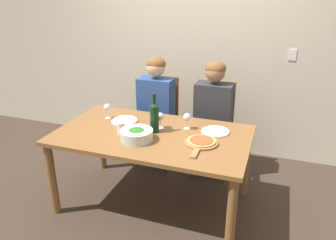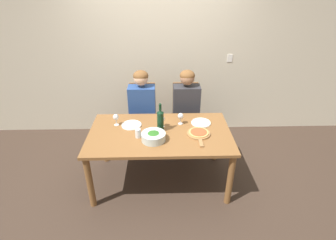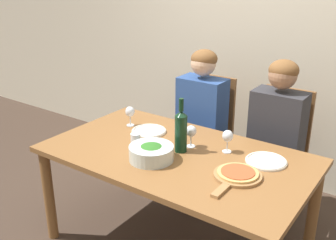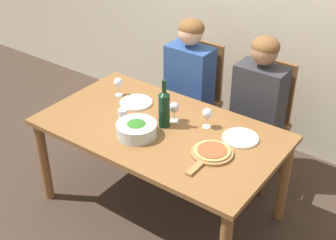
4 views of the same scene
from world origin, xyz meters
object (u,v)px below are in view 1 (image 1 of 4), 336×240
at_px(dinner_plate_left, 125,121).
at_px(pizza_on_board, 201,142).
at_px(person_man, 213,108).
at_px(chair_right, 214,124).
at_px(person_woman, 156,102).
at_px(wine_glass_centre, 160,118).
at_px(water_tumbler, 121,128).
at_px(chair_left, 159,117).
at_px(dinner_plate_right, 216,131).
at_px(wine_glass_left, 107,108).
at_px(wine_glass_right, 187,118).
at_px(wine_bottle, 154,117).
at_px(broccoli_bowl, 137,135).

bearing_deg(dinner_plate_left, pizza_on_board, -16.19).
height_order(dinner_plate_left, pizza_on_board, pizza_on_board).
relative_size(person_man, dinner_plate_left, 4.98).
bearing_deg(chair_right, person_woman, -169.78).
bearing_deg(pizza_on_board, wine_glass_centre, 155.40).
bearing_deg(wine_glass_centre, water_tumbler, -140.16).
xyz_separation_m(person_woman, wine_glass_centre, (0.28, -0.61, 0.08)).
relative_size(chair_left, wine_glass_centre, 6.57).
relative_size(dinner_plate_right, wine_glass_left, 1.66).
xyz_separation_m(chair_right, wine_glass_centre, (-0.36, -0.72, 0.30)).
bearing_deg(wine_glass_right, wine_bottle, -147.68).
distance_m(chair_right, water_tumbler, 1.18).
height_order(broccoli_bowl, pizza_on_board, broccoli_bowl).
bearing_deg(dinner_plate_left, water_tumbler, -69.34).
height_order(chair_right, wine_glass_left, chair_right).
xyz_separation_m(wine_bottle, wine_glass_left, (-0.55, 0.15, -0.04)).
relative_size(chair_left, wine_glass_left, 6.57).
relative_size(chair_left, dinner_plate_right, 3.96).
bearing_deg(pizza_on_board, person_man, 95.24).
bearing_deg(wine_glass_left, person_woman, 62.47).
relative_size(person_man, wine_glass_centre, 8.26).
relative_size(dinner_plate_right, wine_glass_centre, 1.66).
relative_size(dinner_plate_right, pizza_on_board, 0.60).
relative_size(wine_glass_right, water_tumbler, 1.41).
bearing_deg(wine_bottle, pizza_on_board, -13.01).
distance_m(person_woman, person_man, 0.64).
relative_size(person_woman, pizza_on_board, 3.00).
bearing_deg(wine_glass_right, water_tumbler, -149.74).
distance_m(wine_glass_left, wine_glass_centre, 0.57).
xyz_separation_m(chair_left, wine_bottle, (0.27, -0.82, 0.34)).
distance_m(person_man, water_tumbler, 1.05).
xyz_separation_m(chair_right, pizza_on_board, (0.07, -0.92, 0.21)).
bearing_deg(water_tumbler, wine_glass_left, 135.25).
bearing_deg(dinner_plate_left, chair_left, 81.94).
xyz_separation_m(chair_right, wine_glass_left, (-0.93, -0.67, 0.30)).
distance_m(chair_left, wine_glass_centre, 0.83).
height_order(person_man, dinner_plate_right, person_man).
distance_m(chair_left, dinner_plate_left, 0.72).
bearing_deg(person_woman, dinner_plate_left, -99.67).
height_order(broccoli_bowl, wine_glass_left, wine_glass_left).
relative_size(person_woman, dinner_plate_right, 4.98).
bearing_deg(chair_left, wine_bottle, -72.01).
distance_m(chair_left, person_woman, 0.25).
relative_size(chair_left, water_tumbler, 9.29).
relative_size(person_woman, broccoli_bowl, 4.50).
height_order(dinner_plate_left, wine_glass_left, wine_glass_left).
distance_m(chair_left, pizza_on_board, 1.18).
distance_m(dinner_plate_right, pizza_on_board, 0.28).
xyz_separation_m(dinner_plate_right, wine_glass_right, (-0.26, -0.01, 0.10)).
distance_m(wine_bottle, dinner_plate_right, 0.56).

